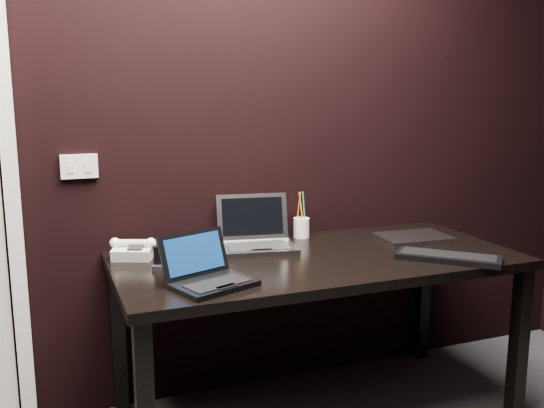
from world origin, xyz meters
name	(u,v)px	position (x,y,z in m)	size (l,w,h in m)	color
wall_back	(220,120)	(0.00, 1.80, 1.30)	(4.00, 4.00, 0.00)	black
wall_switch	(79,166)	(-0.62, 1.79, 1.12)	(0.15, 0.02, 0.10)	silver
desk	(317,274)	(0.30, 1.40, 0.66)	(1.70, 0.80, 0.74)	black
netbook	(208,275)	(-0.23, 1.19, 0.78)	(0.35, 0.33, 0.18)	black
silver_laptop	(257,239)	(0.10, 1.62, 0.78)	(0.37, 0.34, 0.22)	gray
ext_keyboard	(448,257)	(0.78, 1.14, 0.75)	(0.40, 0.39, 0.03)	black
closed_laptop	(413,238)	(0.84, 1.49, 0.75)	(0.34, 0.25, 0.02)	#9F9EA3
desk_phone	(134,250)	(-0.43, 1.65, 0.78)	(0.20, 0.20, 0.10)	silver
mobile_phone	(159,261)	(-0.36, 1.45, 0.77)	(0.06, 0.06, 0.09)	black
pen_cup	(301,227)	(0.37, 1.73, 0.79)	(0.08, 0.08, 0.22)	white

